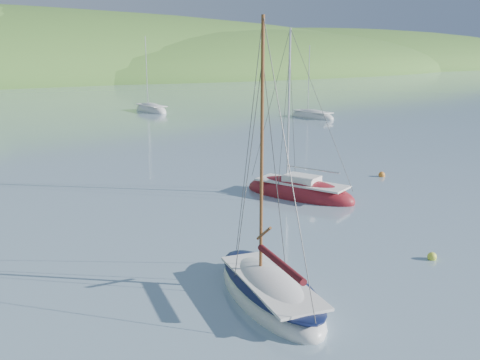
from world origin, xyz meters
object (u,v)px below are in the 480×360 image
daysailer_white (270,292)px  distant_sloop_b (151,110)px  distant_sloop_d (312,116)px  sloop_red (299,193)px

daysailer_white → distant_sloop_b: bearing=81.5°
distant_sloop_b → daysailer_white: bearing=-111.3°
distant_sloop_d → daysailer_white: bearing=-138.0°
daysailer_white → distant_sloop_d: 52.13m
distant_sloop_b → sloop_red: bearing=-104.8°
daysailer_white → distant_sloop_b: distant_sloop_b is taller
daysailer_white → distant_sloop_d: daysailer_white is taller
daysailer_white → distant_sloop_d: (35.41, 38.26, -0.06)m
daysailer_white → sloop_red: 13.65m
sloop_red → daysailer_white: bearing=-154.8°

